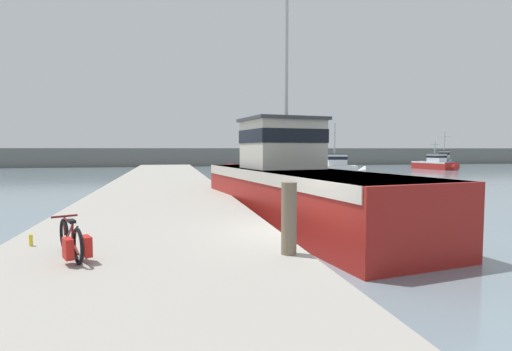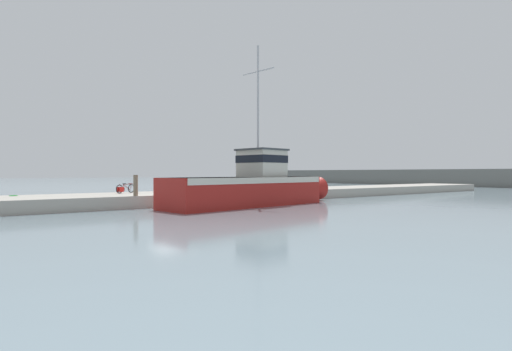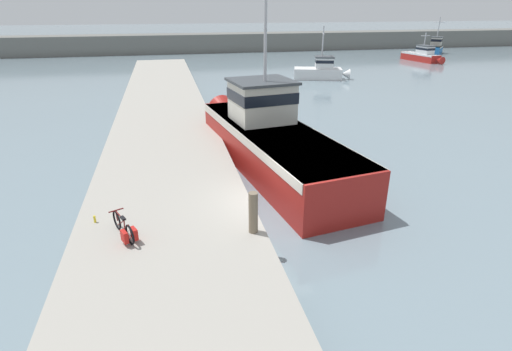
{
  "view_description": "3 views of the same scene",
  "coord_description": "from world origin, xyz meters",
  "px_view_note": "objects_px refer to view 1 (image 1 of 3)",
  "views": [
    {
      "loc": [
        -3.16,
        -8.6,
        2.64
      ],
      "look_at": [
        -0.93,
        1.61,
        1.95
      ],
      "focal_mm": 28.0,
      "sensor_mm": 36.0,
      "label": 1
    },
    {
      "loc": [
        22.93,
        -10.31,
        2.19
      ],
      "look_at": [
        0.28,
        6.2,
        2.0
      ],
      "focal_mm": 28.0,
      "sensor_mm": 36.0,
      "label": 2
    },
    {
      "loc": [
        -3.28,
        -11.93,
        7.01
      ],
      "look_at": [
        -0.43,
        0.73,
        1.43
      ],
      "focal_mm": 28.0,
      "sensor_mm": 36.0,
      "label": 3
    }
  ],
  "objects_px": {
    "boat_green_anchored": "(444,160)",
    "bicycle_touring": "(73,242)",
    "fishing_boat_main": "(291,185)",
    "boat_blue_far": "(434,163)",
    "mooring_post": "(289,218)",
    "boat_red_outer": "(334,167)",
    "water_bottle_on_curb": "(31,240)"
  },
  "relations": [
    {
      "from": "fishing_boat_main",
      "to": "water_bottle_on_curb",
      "type": "distance_m",
      "value": 8.94
    },
    {
      "from": "fishing_boat_main",
      "to": "water_bottle_on_curb",
      "type": "xyz_separation_m",
      "value": [
        -6.98,
        -5.57,
        -0.45
      ]
    },
    {
      "from": "boat_green_anchored",
      "to": "mooring_post",
      "type": "height_order",
      "value": "boat_green_anchored"
    },
    {
      "from": "boat_green_anchored",
      "to": "water_bottle_on_curb",
      "type": "bearing_deg",
      "value": -91.36
    },
    {
      "from": "boat_red_outer",
      "to": "bicycle_touring",
      "type": "relative_size",
      "value": 3.78
    },
    {
      "from": "boat_green_anchored",
      "to": "water_bottle_on_curb",
      "type": "xyz_separation_m",
      "value": [
        -43.92,
        -45.35,
        -0.07
      ]
    },
    {
      "from": "boat_red_outer",
      "to": "bicycle_touring",
      "type": "distance_m",
      "value": 33.15
    },
    {
      "from": "fishing_boat_main",
      "to": "boat_red_outer",
      "type": "distance_m",
      "value": 24.35
    },
    {
      "from": "boat_green_anchored",
      "to": "boat_blue_far",
      "type": "distance_m",
      "value": 11.07
    },
    {
      "from": "boat_green_anchored",
      "to": "bicycle_touring",
      "type": "distance_m",
      "value": 63.3
    },
    {
      "from": "mooring_post",
      "to": "fishing_boat_main",
      "type": "bearing_deg",
      "value": 72.31
    },
    {
      "from": "boat_red_outer",
      "to": "water_bottle_on_curb",
      "type": "distance_m",
      "value": 32.69
    },
    {
      "from": "boat_green_anchored",
      "to": "water_bottle_on_curb",
      "type": "distance_m",
      "value": 63.13
    },
    {
      "from": "boat_blue_far",
      "to": "water_bottle_on_curb",
      "type": "xyz_separation_m",
      "value": [
        -36.32,
        -37.3,
        0.08
      ]
    },
    {
      "from": "bicycle_touring",
      "to": "boat_red_outer",
      "type": "bearing_deg",
      "value": 34.93
    },
    {
      "from": "boat_green_anchored",
      "to": "boat_blue_far",
      "type": "xyz_separation_m",
      "value": [
        -7.6,
        -8.05,
        -0.15
      ]
    },
    {
      "from": "fishing_boat_main",
      "to": "water_bottle_on_curb",
      "type": "height_order",
      "value": "fishing_boat_main"
    },
    {
      "from": "boat_green_anchored",
      "to": "boat_blue_far",
      "type": "relative_size",
      "value": 0.75
    },
    {
      "from": "boat_blue_far",
      "to": "water_bottle_on_curb",
      "type": "relative_size",
      "value": 31.53
    },
    {
      "from": "boat_red_outer",
      "to": "boat_blue_far",
      "type": "height_order",
      "value": "boat_red_outer"
    },
    {
      "from": "boat_green_anchored",
      "to": "boat_blue_far",
      "type": "bearing_deg",
      "value": -90.65
    },
    {
      "from": "boat_red_outer",
      "to": "boat_blue_far",
      "type": "relative_size",
      "value": 0.83
    },
    {
      "from": "fishing_boat_main",
      "to": "boat_blue_far",
      "type": "height_order",
      "value": "fishing_boat_main"
    },
    {
      "from": "bicycle_touring",
      "to": "water_bottle_on_curb",
      "type": "distance_m",
      "value": 1.58
    },
    {
      "from": "fishing_boat_main",
      "to": "water_bottle_on_curb",
      "type": "relative_size",
      "value": 64.01
    },
    {
      "from": "boat_blue_far",
      "to": "boat_red_outer",
      "type": "bearing_deg",
      "value": 20.39
    },
    {
      "from": "fishing_boat_main",
      "to": "boat_green_anchored",
      "type": "distance_m",
      "value": 54.29
    },
    {
      "from": "fishing_boat_main",
      "to": "boat_red_outer",
      "type": "relative_size",
      "value": 2.45
    },
    {
      "from": "bicycle_touring",
      "to": "mooring_post",
      "type": "distance_m",
      "value": 3.7
    },
    {
      "from": "boat_blue_far",
      "to": "mooring_post",
      "type": "relative_size",
      "value": 5.46
    },
    {
      "from": "boat_red_outer",
      "to": "water_bottle_on_curb",
      "type": "relative_size",
      "value": 26.11
    },
    {
      "from": "mooring_post",
      "to": "boat_blue_far",
      "type": "bearing_deg",
      "value": 50.9
    }
  ]
}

